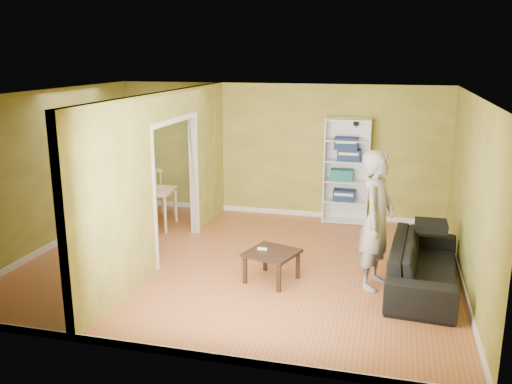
% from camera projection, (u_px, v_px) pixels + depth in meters
% --- Properties ---
extents(room_shell, '(6.50, 6.50, 6.50)m').
position_uv_depth(room_shell, '(240.00, 181.00, 8.08)').
color(room_shell, '#AF623B').
rests_on(room_shell, ground).
extents(partition, '(0.22, 5.50, 2.60)m').
position_uv_depth(partition, '(165.00, 177.00, 8.37)').
color(partition, gold).
rests_on(partition, ground).
extents(wall_speaker, '(0.10, 0.10, 0.10)m').
position_uv_depth(wall_speaker, '(356.00, 123.00, 10.10)').
color(wall_speaker, black).
rests_on(wall_speaker, room_shell).
extents(sofa, '(2.32, 1.13, 0.86)m').
position_uv_depth(sofa, '(424.00, 258.00, 7.44)').
color(sofa, black).
rests_on(sofa, ground).
extents(person, '(0.95, 0.83, 2.25)m').
position_uv_depth(person, '(377.00, 209.00, 7.29)').
color(person, slate).
rests_on(person, ground).
extents(bookshelf, '(0.84, 0.37, 1.99)m').
position_uv_depth(bookshelf, '(347.00, 171.00, 10.27)').
color(bookshelf, white).
rests_on(bookshelf, ground).
extents(paper_box_navy_a, '(0.41, 0.27, 0.21)m').
position_uv_depth(paper_box_navy_a, '(344.00, 195.00, 10.35)').
color(paper_box_navy_a, navy).
rests_on(paper_box_navy_a, bookshelf).
extents(paper_box_teal, '(0.42, 0.28, 0.22)m').
position_uv_depth(paper_box_teal, '(342.00, 175.00, 10.27)').
color(paper_box_teal, '#127E5F').
rests_on(paper_box_teal, bookshelf).
extents(paper_box_navy_b, '(0.42, 0.28, 0.22)m').
position_uv_depth(paper_box_navy_b, '(349.00, 155.00, 10.14)').
color(paper_box_navy_b, navy).
rests_on(paper_box_navy_b, bookshelf).
extents(paper_box_navy_c, '(0.43, 0.28, 0.22)m').
position_uv_depth(paper_box_navy_c, '(346.00, 143.00, 10.10)').
color(paper_box_navy_c, navy).
rests_on(paper_box_navy_c, bookshelf).
extents(coffee_table, '(0.66, 0.66, 0.44)m').
position_uv_depth(coffee_table, '(272.00, 256.00, 7.66)').
color(coffee_table, black).
rests_on(coffee_table, ground).
extents(game_controller, '(0.13, 0.04, 0.03)m').
position_uv_depth(game_controller, '(262.00, 249.00, 7.71)').
color(game_controller, white).
rests_on(game_controller, coffee_table).
extents(dining_table, '(1.15, 0.76, 0.72)m').
position_uv_depth(dining_table, '(143.00, 193.00, 10.05)').
color(dining_table, beige).
rests_on(dining_table, ground).
extents(chair_left, '(0.47, 0.47, 0.87)m').
position_uv_depth(chair_left, '(106.00, 201.00, 10.26)').
color(chair_left, tan).
rests_on(chair_left, ground).
extents(chair_near, '(0.48, 0.48, 0.87)m').
position_uv_depth(chair_near, '(134.00, 212.00, 9.54)').
color(chair_near, tan).
rests_on(chair_near, ground).
extents(chair_far, '(0.58, 0.58, 1.02)m').
position_uv_depth(chair_far, '(162.00, 192.00, 10.68)').
color(chair_far, '#D0BE89').
rests_on(chair_far, ground).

